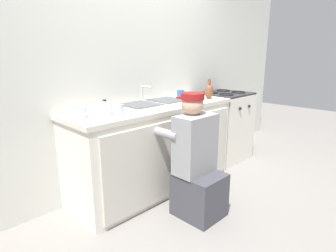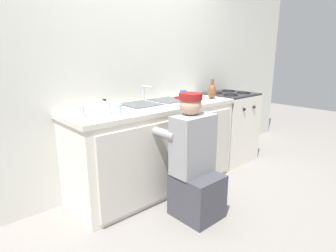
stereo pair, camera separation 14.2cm
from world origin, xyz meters
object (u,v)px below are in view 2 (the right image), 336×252
at_px(sink_double_basin, 155,103).
at_px(water_glass, 118,110).
at_px(spice_bottle_pepper, 105,105).
at_px(vase_decorative, 212,91).
at_px(coffee_mug, 183,94).
at_px(stove_range, 228,126).
at_px(plumber_person, 194,167).
at_px(dish_rack_tray, 92,112).
at_px(cell_phone, 193,100).

relative_size(sink_double_basin, water_glass, 8.00).
xyz_separation_m(sink_double_basin, spice_bottle_pepper, (-0.51, 0.11, 0.03)).
distance_m(vase_decorative, coffee_mug, 0.34).
xyz_separation_m(stove_range, plumber_person, (-1.37, -0.65, -0.00)).
xyz_separation_m(water_glass, coffee_mug, (1.10, 0.31, -0.00)).
xyz_separation_m(plumber_person, vase_decorative, (0.84, 0.52, 0.54)).
bearing_deg(water_glass, stove_range, 5.31).
height_order(water_glass, dish_rack_tray, dish_rack_tray).
distance_m(stove_range, cell_phone, 0.89).
xyz_separation_m(stove_range, dish_rack_tray, (-1.98, 0.00, 0.47)).
relative_size(sink_double_basin, dish_rack_tray, 2.86).
distance_m(vase_decorative, water_glass, 1.30).
relative_size(plumber_person, spice_bottle_pepper, 10.52).
bearing_deg(dish_rack_tray, sink_double_basin, -0.12).
bearing_deg(coffee_mug, vase_decorative, -53.42).
bearing_deg(vase_decorative, stove_range, 13.77).
height_order(plumber_person, coffee_mug, plumber_person).
distance_m(spice_bottle_pepper, dish_rack_tray, 0.22).
height_order(spice_bottle_pepper, coffee_mug, spice_bottle_pepper).
xyz_separation_m(vase_decorative, water_glass, (-1.30, -0.04, -0.04)).
height_order(plumber_person, water_glass, plumber_person).
xyz_separation_m(sink_double_basin, stove_range, (1.28, -0.00, -0.47)).
height_order(vase_decorative, water_glass, vase_decorative).
xyz_separation_m(cell_phone, coffee_mug, (0.03, 0.19, 0.04)).
relative_size(coffee_mug, dish_rack_tray, 0.45).
distance_m(cell_phone, water_glass, 1.07).
distance_m(water_glass, coffee_mug, 1.14).
relative_size(sink_double_basin, coffee_mug, 6.35).
relative_size(vase_decorative, spice_bottle_pepper, 2.19).
bearing_deg(water_glass, spice_bottle_pepper, 83.85).
distance_m(coffee_mug, dish_rack_tray, 1.26).
xyz_separation_m(sink_double_basin, cell_phone, (0.52, -0.05, -0.01)).
bearing_deg(sink_double_basin, vase_decorative, -9.96).
xyz_separation_m(stove_range, spice_bottle_pepper, (-1.79, 0.12, 0.50)).
bearing_deg(cell_phone, stove_range, 3.92).
distance_m(cell_phone, spice_bottle_pepper, 1.05).
bearing_deg(water_glass, sink_double_basin, 17.52).
bearing_deg(dish_rack_tray, water_glass, -47.36).
bearing_deg(vase_decorative, water_glass, -178.24).
relative_size(vase_decorative, cell_phone, 1.64).
relative_size(stove_range, plumber_person, 0.84).
distance_m(sink_double_basin, stove_range, 1.36).
height_order(stove_range, cell_phone, stove_range).
xyz_separation_m(cell_phone, water_glass, (-1.06, -0.12, 0.04)).
height_order(vase_decorative, coffee_mug, vase_decorative).
bearing_deg(plumber_person, water_glass, 133.41).
xyz_separation_m(plumber_person, cell_phone, (0.61, 0.59, 0.46)).
height_order(stove_range, spice_bottle_pepper, spice_bottle_pepper).
relative_size(vase_decorative, dish_rack_tray, 0.82).
bearing_deg(vase_decorative, dish_rack_tray, 174.76).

